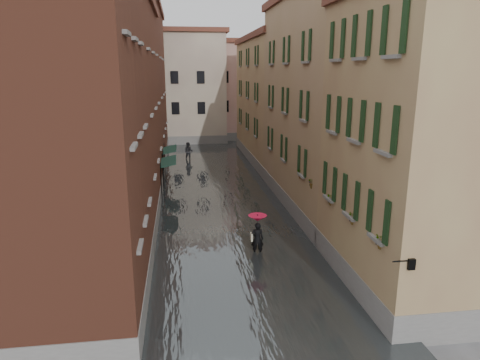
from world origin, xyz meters
TOP-DOWN VIEW (x-y plane):
  - ground at (0.00, 0.00)m, footprint 120.00×120.00m
  - floodwater at (0.00, 13.00)m, footprint 10.00×60.00m
  - building_left_near at (-7.00, -2.00)m, footprint 6.00×8.00m
  - building_left_mid at (-7.00, 9.00)m, footprint 6.00×14.00m
  - building_left_far at (-7.00, 24.00)m, footprint 6.00×16.00m
  - building_right_near at (7.00, -2.00)m, footprint 6.00×8.00m
  - building_right_mid at (7.00, 9.00)m, footprint 6.00×14.00m
  - building_right_far at (7.00, 24.00)m, footprint 6.00×16.00m
  - building_end_cream at (-3.00, 38.00)m, footprint 12.00×9.00m
  - building_end_pink at (6.00, 40.00)m, footprint 10.00×9.00m
  - awning_near at (-3.48, 12.74)m, footprint 1.09×3.27m
  - awning_far at (-3.49, 17.47)m, footprint 1.09×3.03m
  - wall_lantern at (4.33, -6.00)m, footprint 0.71×0.22m
  - window_planters at (4.12, 0.37)m, footprint 0.59×10.72m
  - pedestrian_main at (0.97, 1.77)m, footprint 0.92×0.92m
  - pedestrian_far at (-1.80, 24.73)m, footprint 1.02×0.85m

SIDE VIEW (x-z plane):
  - ground at x=0.00m, z-range 0.00..0.00m
  - floodwater at x=0.00m, z-range 0.00..0.20m
  - pedestrian_far at x=-1.80m, z-range 0.00..1.90m
  - pedestrian_main at x=0.97m, z-range 0.20..2.26m
  - awning_far at x=-3.49m, z-range 1.07..3.87m
  - awning_near at x=-3.48m, z-range 1.07..3.87m
  - wall_lantern at x=4.33m, z-range 2.83..3.18m
  - window_planters at x=4.12m, z-range 3.09..3.93m
  - building_right_near at x=7.00m, z-range 0.00..11.50m
  - building_right_far at x=7.00m, z-range 0.00..11.50m
  - building_end_pink at x=6.00m, z-range 0.00..12.00m
  - building_left_mid at x=-7.00m, z-range 0.00..12.50m
  - building_left_near at x=-7.00m, z-range 0.00..13.00m
  - building_right_mid at x=7.00m, z-range 0.00..13.00m
  - building_end_cream at x=-3.00m, z-range 0.00..13.00m
  - building_left_far at x=-7.00m, z-range 0.00..14.00m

